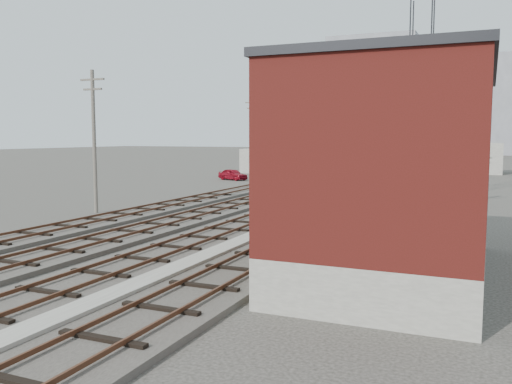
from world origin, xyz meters
The scene contains 23 objects.
ground centered at (0.00, 60.00, 0.00)m, with size 320.00×320.00×0.00m, color #282621.
track_right centered at (2.50, 39.00, 0.11)m, with size 3.20×90.00×0.39m.
track_mid_right centered at (-1.50, 39.00, 0.11)m, with size 3.20×90.00×0.39m.
track_mid_left centered at (-5.50, 39.00, 0.11)m, with size 3.20×90.00×0.39m.
track_left centered at (-9.50, 39.00, 0.11)m, with size 3.20×90.00×0.39m.
platform_curb centered at (0.50, 14.00, 0.13)m, with size 0.90×28.00×0.26m, color gray.
brick_building centered at (7.50, 12.00, 3.63)m, with size 6.54×12.20×7.22m.
lattice_tower centered at (5.50, 35.00, 7.50)m, with size 1.60×1.60×15.00m.
utility_pole_left_a centered at (-12.50, 20.00, 4.80)m, with size 1.80×0.24×9.00m.
utility_pole_left_b centered at (-12.50, 45.00, 4.80)m, with size 1.80×0.24×9.00m.
utility_pole_left_c centered at (-12.50, 70.00, 4.80)m, with size 1.80×0.24×9.00m.
utility_pole_right_a centered at (6.50, 28.00, 4.80)m, with size 1.80×0.24×9.00m.
utility_pole_right_b centered at (6.50, 58.00, 4.80)m, with size 1.80×0.24×9.00m.
apartment_left centered at (-18.00, 135.00, 15.00)m, with size 22.00×14.00×30.00m, color gray.
apartment_right centered at (8.00, 150.00, 13.00)m, with size 16.00×12.00×26.00m, color gray.
shed_left centered at (-16.00, 60.00, 1.60)m, with size 8.00×5.00×3.20m, color gray.
shed_right centered at (9.00, 70.00, 2.00)m, with size 6.00×6.00×4.00m, color gray.
signal_mast centered at (3.70, 10.08, 2.13)m, with size 0.40×0.40×3.71m.
switch_stand centered at (-1.00, 29.19, 0.64)m, with size 0.39×0.39×1.35m.
site_trailer centered at (-6.45, 49.04, 1.21)m, with size 6.05×3.53×2.39m.
car_red centered at (-15.86, 46.98, 0.63)m, with size 1.49×3.70×1.26m, color maroon.
car_silver centered at (-13.38, 51.54, 0.65)m, with size 1.37×3.92×1.29m, color #A1A3A8.
car_grey centered at (-12.92, 55.05, 0.65)m, with size 1.82×4.49×1.30m, color gray.
Camera 1 is at (10.52, -7.42, 4.87)m, focal length 38.00 mm.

